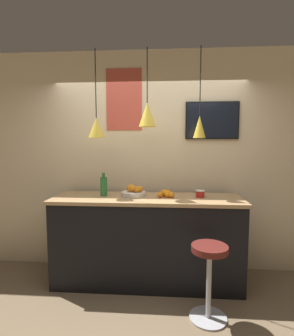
{
  "coord_description": "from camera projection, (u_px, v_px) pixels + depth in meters",
  "views": [
    {
      "loc": [
        0.22,
        -2.45,
        1.71
      ],
      "look_at": [
        0.0,
        0.62,
        1.41
      ],
      "focal_mm": 28.0,
      "sensor_mm": 36.0,
      "label": 1
    }
  ],
  "objects": [
    {
      "name": "back_wall",
      "position": [
        149.0,
        162.0,
        3.53
      ],
      "size": [
        8.0,
        0.06,
        2.9
      ],
      "color": "beige",
      "rests_on": "ground_plane"
    },
    {
      "name": "juice_bottle",
      "position": [
        104.0,
        186.0,
        3.19
      ],
      "size": [
        0.08,
        0.08,
        0.28
      ],
      "color": "#286B33",
      "rests_on": "service_counter"
    },
    {
      "name": "ground_plane",
      "position": [
        142.0,
        314.0,
        2.62
      ],
      "size": [
        14.0,
        14.0,
        0.0
      ],
      "primitive_type": "plane",
      "color": "#756047"
    },
    {
      "name": "bar_stool",
      "position": [
        209.0,
        269.0,
        2.5
      ],
      "size": [
        0.36,
        0.36,
        0.74
      ],
      "color": "#B7B7BC",
      "rests_on": "ground_plane"
    },
    {
      "name": "pendant_lamp_left",
      "position": [
        96.0,
        127.0,
        3.12
      ],
      "size": [
        0.19,
        0.19,
        1.04
      ],
      "color": "black"
    },
    {
      "name": "orange_pile",
      "position": [
        166.0,
        194.0,
        3.14
      ],
      "size": [
        0.21,
        0.18,
        0.08
      ],
      "color": "orange",
      "rests_on": "service_counter"
    },
    {
      "name": "spread_jar",
      "position": [
        200.0,
        194.0,
        3.12
      ],
      "size": [
        0.11,
        0.11,
        0.08
      ],
      "color": "red",
      "rests_on": "service_counter"
    },
    {
      "name": "fruit_bowl",
      "position": [
        134.0,
        192.0,
        3.17
      ],
      "size": [
        0.29,
        0.29,
        0.14
      ],
      "color": "beige",
      "rests_on": "service_counter"
    },
    {
      "name": "mounted_tv",
      "position": [
        212.0,
        120.0,
        3.36
      ],
      "size": [
        0.68,
        0.04,
        0.48
      ],
      "color": "black"
    },
    {
      "name": "pendant_lamp_right",
      "position": [
        199.0,
        126.0,
        3.03
      ],
      "size": [
        0.15,
        0.15,
        1.04
      ],
      "color": "black"
    },
    {
      "name": "wall_poster",
      "position": [
        124.0,
        100.0,
        3.43
      ],
      "size": [
        0.47,
        0.01,
        0.79
      ],
      "color": "#C64C3D"
    },
    {
      "name": "service_counter",
      "position": [
        147.0,
        240.0,
        3.18
      ],
      "size": [
        2.25,
        0.66,
        1.06
      ],
      "color": "black",
      "rests_on": "ground_plane"
    },
    {
      "name": "pendant_lamp_middle",
      "position": [
        147.0,
        115.0,
        3.06
      ],
      "size": [
        0.2,
        0.2,
        0.91
      ],
      "color": "black"
    }
  ]
}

